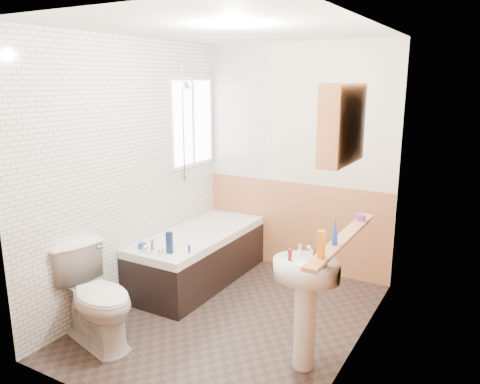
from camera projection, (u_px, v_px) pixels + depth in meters
The scene contains 26 objects.
floor at pixel (232, 318), 4.25m from camera, with size 2.80×2.80×0.00m, color #2D231F.
ceiling at pixel (231, 29), 3.67m from camera, with size 2.80×2.80×0.00m, color white.
wall_back at pixel (296, 160), 5.15m from camera, with size 2.20×0.02×2.50m, color beige.
wall_front at pixel (110, 229), 2.77m from camera, with size 2.20×0.02×2.50m, color beige.
wall_left at pixel (132, 172), 4.49m from camera, with size 0.02×2.80×2.50m, color beige.
wall_right at pixel (361, 200), 3.42m from camera, with size 0.02×2.80×2.50m, color beige.
wainscot_right at pixel (353, 294), 3.61m from camera, with size 0.01×2.80×1.00m, color tan.
wainscot_front at pixel (120, 341), 2.96m from camera, with size 2.20×0.01×1.00m, color tan.
wainscot_back at pixel (294, 225), 5.31m from camera, with size 2.20×0.01×1.00m, color tan.
tile_cladding_left at pixel (134, 172), 4.48m from camera, with size 0.01×2.80×2.50m, color white.
tile_return_back at pixel (238, 112), 5.36m from camera, with size 0.75×0.01×1.50m, color white.
window at pixel (192, 122), 5.18m from camera, with size 0.03×0.79×0.99m.
bathtub at pixel (199, 255), 4.99m from camera, with size 0.70×1.67×0.69m.
shower_riser at pixel (184, 116), 4.98m from camera, with size 0.11×0.08×1.23m.
toilet at pixel (96, 297), 3.78m from camera, with size 0.46×0.82×0.80m, color white.
sink at pixel (306, 292), 3.40m from camera, with size 0.50×0.40×0.96m.
pine_shelf at pixel (343, 238), 3.37m from camera, with size 0.10×1.35×0.03m, color tan.
medicine_cabinet at pixel (342, 124), 3.13m from camera, with size 0.15×0.59×0.54m.
foam_can at pixel (321, 244), 2.96m from camera, with size 0.05×0.05×0.18m, color orange.
green_bottle at pixel (335, 230), 3.18m from camera, with size 0.04×0.04×0.22m, color #19339E.
black_jar at pixel (361, 217), 3.75m from camera, with size 0.08×0.08×0.05m, color purple.
soap_bottle at pixel (320, 261), 3.23m from camera, with size 0.08×0.17×0.08m, color maroon.
clear_bottle at pixel (290, 255), 3.34m from camera, with size 0.03×0.03×0.09m, color maroon.
blue_gel at pixel (169, 243), 4.29m from camera, with size 0.06×0.04×0.21m, color navy.
cream_jar at pixel (142, 246), 4.45m from camera, with size 0.08×0.08×0.05m, color #19339E.
orange_bottle at pixel (189, 249), 4.33m from camera, with size 0.02×0.02×0.07m, color #19339E.
Camera 1 is at (1.97, -3.32, 2.11)m, focal length 35.00 mm.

